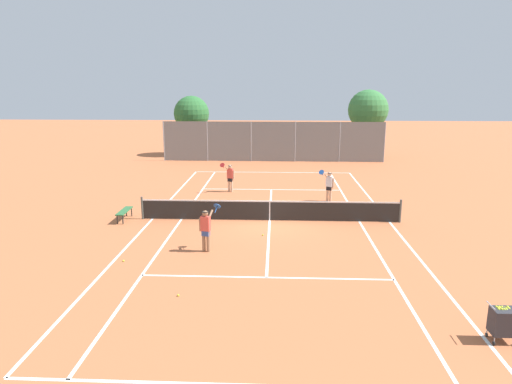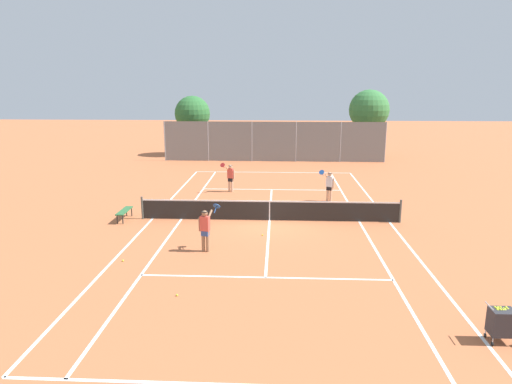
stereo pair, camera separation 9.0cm
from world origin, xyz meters
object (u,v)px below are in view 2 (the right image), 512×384
Objects in this scene: ball_cart at (501,322)px; tree_behind_right at (369,111)px; tennis_net at (270,210)px; loose_tennis_ball_0 at (123,261)px; loose_tennis_ball_2 at (177,295)px; tree_behind_left at (193,115)px; player_far_left at (230,176)px; player_far_right at (329,185)px; courtside_bench at (124,211)px; player_near_side at (205,228)px; loose_tennis_ball_1 at (262,235)px.

ball_cart is 30.04m from tree_behind_right.
loose_tennis_ball_0 is (-5.12, -5.26, -0.48)m from tennis_net.
ball_cart reaches higher than loose_tennis_ball_2.
tree_behind_left is (-12.94, 29.75, 3.04)m from ball_cart.
tree_behind_left reaches higher than player_far_left.
loose_tennis_ball_2 is (-2.60, -7.87, -0.48)m from tennis_net.
player_far_right reaches higher than courtside_bench.
player_near_side is at bearing -113.64° from tree_behind_right.
tennis_net is 181.82× the size of loose_tennis_ball_1.
loose_tennis_ball_2 is at bearing -45.94° from loose_tennis_ball_0.
loose_tennis_ball_2 is at bearing -112.41° from loose_tennis_ball_1.
player_far_left is 5.88m from player_far_right.
tree_behind_right reaches higher than player_far_right.
loose_tennis_ball_0 is (-10.96, 4.66, -0.50)m from ball_cart.
tree_behind_left is at bearing 109.72° from tennis_net.
tennis_net reaches higher than loose_tennis_ball_2.
tennis_net is 21.28m from tree_behind_left.
tree_behind_right is (8.14, 19.83, 3.40)m from tennis_net.
tree_behind_right is at bearing 72.71° from player_far_right.
loose_tennis_ball_1 is 6.79m from courtside_bench.
tree_behind_right is (8.39, 22.01, 3.87)m from loose_tennis_ball_1.
loose_tennis_ball_2 is (-0.27, -3.79, -0.89)m from player_near_side.
player_far_right is at bearing -19.96° from player_far_left.
loose_tennis_ball_1 is at bearing -110.88° from tree_behind_right.
tree_behind_left is at bearing 108.43° from player_far_left.
tennis_net is 6.76× the size of player_far_right.
ball_cart is 14.58× the size of loose_tennis_ball_2.
ball_cart reaches higher than loose_tennis_ball_0.
tree_behind_left is (-4.51, 27.70, 3.54)m from loose_tennis_ball_2.
loose_tennis_ball_1 is at bearing -72.69° from tree_behind_left.
player_near_side is at bearing -78.70° from tree_behind_left.
loose_tennis_ball_2 is at bearing -90.83° from player_far_left.
player_near_side is 1.00× the size of player_far_right.
ball_cart is at bearing -94.43° from tree_behind_right.
loose_tennis_ball_0 is 1.00× the size of loose_tennis_ball_1.
player_near_side is 26.88× the size of loose_tennis_ball_0.
player_far_right is 26.88× the size of loose_tennis_ball_1.
tennis_net is 6.21m from player_far_left.
loose_tennis_ball_1 and loose_tennis_ball_2 have the same top height.
player_near_side is 3.16m from loose_tennis_ball_0.
ball_cart is 0.64× the size of courtside_bench.
loose_tennis_ball_1 is (-3.37, -5.88, -0.89)m from player_far_right.
loose_tennis_ball_1 is 0.01× the size of tree_behind_right.
player_far_right is 26.88× the size of loose_tennis_ball_2.
player_far_right is 0.31× the size of tree_behind_right.
tree_behind_right reaches higher than player_far_left.
ball_cart is 9.87m from loose_tennis_ball_1.
tennis_net is at bearing 1.77° from courtside_bench.
player_far_left reaches higher than loose_tennis_ball_2.
loose_tennis_ball_1 is 1.00× the size of loose_tennis_ball_2.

